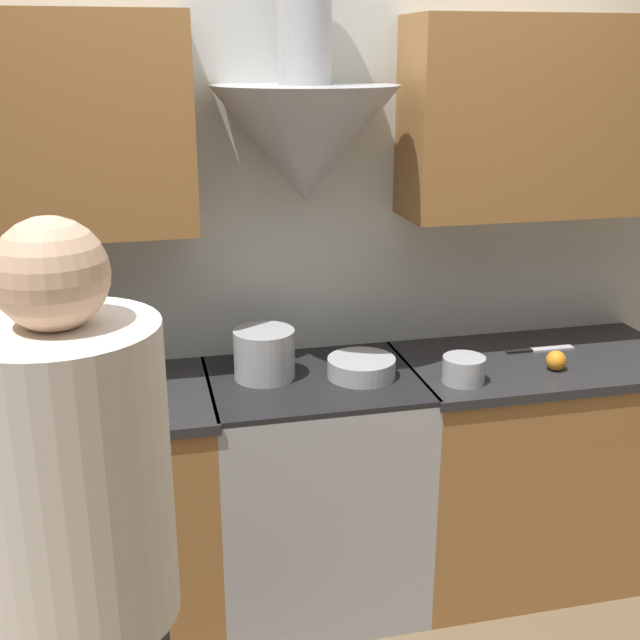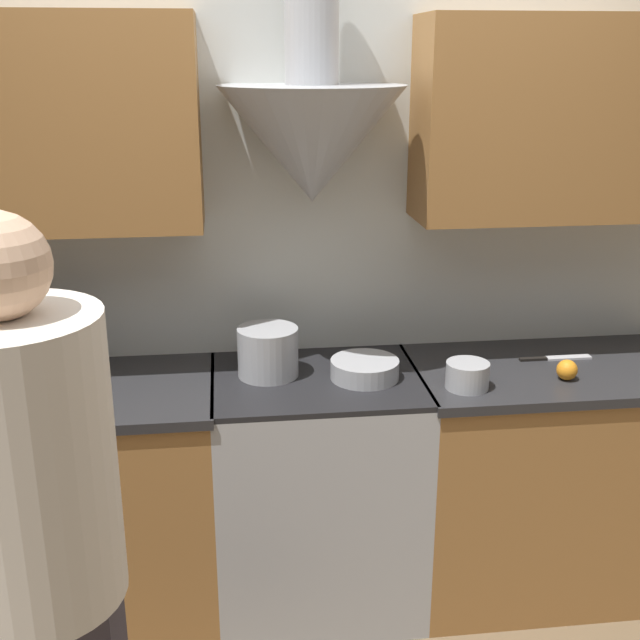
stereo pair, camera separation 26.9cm
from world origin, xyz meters
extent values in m
cube|color=silver|center=(0.00, 0.67, 1.30)|extent=(8.40, 0.06, 2.60)
cone|color=#A8AAAF|center=(0.00, 0.46, 1.73)|extent=(0.64, 0.64, 0.39)
cube|color=#9E6B38|center=(0.90, 0.49, 1.80)|extent=(1.04, 0.32, 0.70)
cube|color=#9E6B38|center=(-1.09, 0.34, 0.44)|extent=(1.42, 0.60, 0.89)
cube|color=#9E6B38|center=(0.90, 0.34, 0.44)|extent=(1.04, 0.60, 0.89)
cube|color=#28282B|center=(0.90, 0.34, 0.90)|extent=(1.07, 0.62, 0.03)
cube|color=#A8AAAF|center=(0.00, 0.34, 0.45)|extent=(0.75, 0.60, 0.90)
cube|color=black|center=(0.00, 0.04, 0.41)|extent=(0.53, 0.01, 0.41)
cube|color=black|center=(0.00, 0.34, 0.91)|extent=(0.75, 0.60, 0.02)
cube|color=#A8AAAF|center=(0.00, 0.61, 0.85)|extent=(0.75, 0.06, 0.10)
cylinder|color=black|center=(-0.99, 0.37, 1.02)|extent=(0.08, 0.08, 0.20)
sphere|color=black|center=(-0.99, 0.37, 1.12)|extent=(0.07, 0.07, 0.07)
cylinder|color=black|center=(-0.99, 0.37, 1.18)|extent=(0.03, 0.03, 0.09)
cylinder|color=maroon|center=(-0.99, 0.37, 1.23)|extent=(0.03, 0.03, 0.02)
cylinder|color=black|center=(-0.89, 0.36, 1.03)|extent=(0.08, 0.08, 0.21)
sphere|color=black|center=(-0.89, 0.36, 1.13)|extent=(0.08, 0.08, 0.08)
cylinder|color=black|center=(-0.89, 0.36, 1.19)|extent=(0.03, 0.03, 0.08)
cylinder|color=maroon|center=(-0.89, 0.36, 1.24)|extent=(0.03, 0.03, 0.02)
cylinder|color=#A8AAAF|center=(-0.17, 0.38, 1.01)|extent=(0.22, 0.22, 0.18)
cylinder|color=#A8AAAF|center=(0.17, 0.31, 0.95)|extent=(0.24, 0.24, 0.07)
sphere|color=orange|center=(0.88, 0.21, 0.96)|extent=(0.07, 0.07, 0.07)
cylinder|color=#A8AAAF|center=(0.51, 0.18, 0.97)|extent=(0.15, 0.15, 0.09)
cube|color=silver|center=(0.97, 0.41, 0.92)|extent=(0.17, 0.04, 0.01)
cube|color=black|center=(0.83, 0.41, 0.92)|extent=(0.11, 0.02, 0.01)
cylinder|color=silver|center=(-0.73, -0.81, 1.25)|extent=(0.38, 0.38, 0.62)
sphere|color=#E0B28E|center=(-0.73, -0.81, 1.65)|extent=(0.21, 0.21, 0.21)
camera|label=1|loc=(-0.57, -2.25, 2.02)|focal=45.00mm
camera|label=2|loc=(-0.31, -2.29, 2.02)|focal=45.00mm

